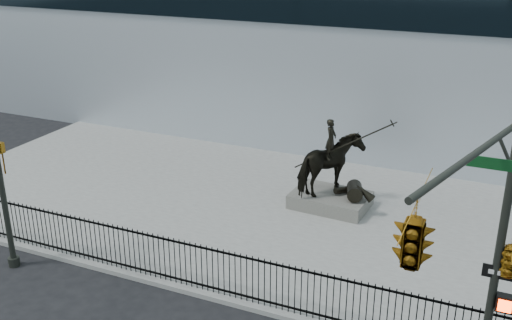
% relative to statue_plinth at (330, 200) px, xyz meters
% --- Properties ---
extents(plaza, '(30.00, 12.00, 0.15)m').
position_rel_statue_plinth_xyz_m(plaza, '(-0.98, -1.22, -0.34)').
color(plaza, gray).
rests_on(plaza, ground).
extents(building, '(44.00, 14.00, 9.00)m').
position_rel_statue_plinth_xyz_m(building, '(-0.98, 11.78, 4.08)').
color(building, silver).
rests_on(building, ground).
extents(picket_fence, '(22.10, 0.10, 1.50)m').
position_rel_statue_plinth_xyz_m(picket_fence, '(-0.98, -6.97, 0.49)').
color(picket_fence, black).
rests_on(picket_fence, plaza).
extents(statue_plinth, '(2.95, 2.11, 0.53)m').
position_rel_statue_plinth_xyz_m(statue_plinth, '(0.00, 0.00, 0.00)').
color(statue_plinth, '#575550').
rests_on(statue_plinth, plaza).
extents(equestrian_statue, '(3.64, 2.35, 3.08)m').
position_rel_statue_plinth_xyz_m(equestrian_statue, '(0.05, -0.00, 1.38)').
color(equestrian_statue, black).
rests_on(equestrian_statue, statue_plinth).
extents(traffic_signal_right, '(2.17, 6.86, 7.00)m').
position_rel_statue_plinth_xyz_m(traffic_signal_right, '(5.49, -10.22, 4.43)').
color(traffic_signal_right, '#272A25').
rests_on(traffic_signal_right, ground).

